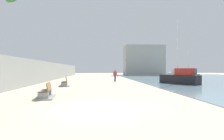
{
  "coord_description": "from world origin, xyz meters",
  "views": [
    {
      "loc": [
        0.15,
        -8.07,
        1.79
      ],
      "look_at": [
        1.89,
        13.07,
        1.72
      ],
      "focal_mm": 28.33,
      "sensor_mm": 36.0,
      "label": 1
    }
  ],
  "objects": [
    {
      "name": "bench_near",
      "position": [
        -3.1,
        3.32,
        0.23
      ],
      "size": [
        1.37,
        2.23,
        0.98
      ],
      "color": "gray",
      "rests_on": "ground"
    },
    {
      "name": "boat_distant",
      "position": [
        18.42,
        25.64,
        0.76
      ],
      "size": [
        2.72,
        4.31,
        5.75
      ],
      "color": "#337060",
      "rests_on": "water_bay"
    },
    {
      "name": "boat_nearest",
      "position": [
        22.9,
        42.24,
        0.68
      ],
      "size": [
        3.05,
        6.84,
        1.77
      ],
      "color": "beige",
      "rests_on": "water_bay"
    },
    {
      "name": "person_walking",
      "position": [
        2.73,
        17.76,
        1.04
      ],
      "size": [
        0.5,
        0.28,
        1.76
      ],
      "color": "navy",
      "rests_on": "ground"
    },
    {
      "name": "bench_far",
      "position": [
        -3.36,
        11.12,
        0.23
      ],
      "size": [
        1.38,
        2.23,
        0.98
      ],
      "color": "gray",
      "rests_on": "ground"
    },
    {
      "name": "seawall",
      "position": [
        -7.5,
        18.0,
        1.46
      ],
      "size": [
        0.8,
        64.0,
        2.92
      ],
      "primitive_type": "cube",
      "color": "gray",
      "rests_on": "ground"
    },
    {
      "name": "boat_mid_bay",
      "position": [
        10.18,
        12.63,
        0.8
      ],
      "size": [
        3.76,
        4.83,
        7.99
      ],
      "color": "black",
      "rests_on": "water_bay"
    },
    {
      "name": "harbor_building",
      "position": [
        14.48,
        46.0,
        4.58
      ],
      "size": [
        12.0,
        6.0,
        9.15
      ],
      "primitive_type": "cube",
      "color": "#9E9E99",
      "rests_on": "ground"
    },
    {
      "name": "ground_plane",
      "position": [
        0.0,
        18.0,
        0.0
      ],
      "size": [
        120.0,
        120.0,
        0.0
      ],
      "primitive_type": "plane",
      "color": "beige"
    }
  ]
}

